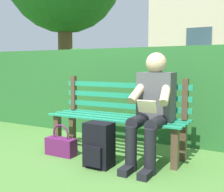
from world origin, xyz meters
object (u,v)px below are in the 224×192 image
at_px(park_bench, 119,115).
at_px(person_seated, 152,105).
at_px(backpack, 99,145).
at_px(handbag, 61,146).

xyz_separation_m(park_bench, person_seated, (-0.48, 0.17, 0.17)).
relative_size(park_bench, backpack, 3.61).
distance_m(park_bench, backpack, 0.57).
distance_m(park_bench, handbag, 0.76).
bearing_deg(person_seated, backpack, 38.99).
relative_size(park_bench, handbag, 4.51).
xyz_separation_m(backpack, handbag, (0.58, -0.10, -0.11)).
relative_size(backpack, handbag, 1.25).
distance_m(person_seated, backpack, 0.69).
relative_size(person_seated, handbag, 3.20).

